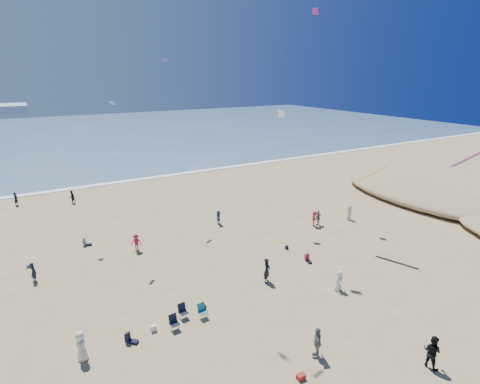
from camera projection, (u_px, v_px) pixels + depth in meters
ocean at (60, 136)px, 94.07m from camera, size 220.00×100.00×0.06m
surf_line at (97, 185)px, 52.84m from camera, size 220.00×1.20×0.08m
standing_flyers at (266, 261)px, 29.81m from camera, size 31.77×41.83×1.95m
seated_group at (221, 321)px, 23.27m from camera, size 16.66×32.72×0.84m
chair_cluster at (187, 315)px, 23.70m from camera, size 2.65×1.45×1.00m
white_tote at (153, 328)px, 22.95m from camera, size 0.35×0.20×0.40m
black_backpack at (204, 308)px, 24.97m from camera, size 0.30×0.22×0.38m
cooler at (301, 377)px, 19.35m from camera, size 0.45×0.30×0.30m
navy_bag at (287, 247)px, 33.69m from camera, size 0.28×0.18×0.34m
kites_aloft at (317, 78)px, 26.07m from camera, size 44.89×39.66×25.88m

